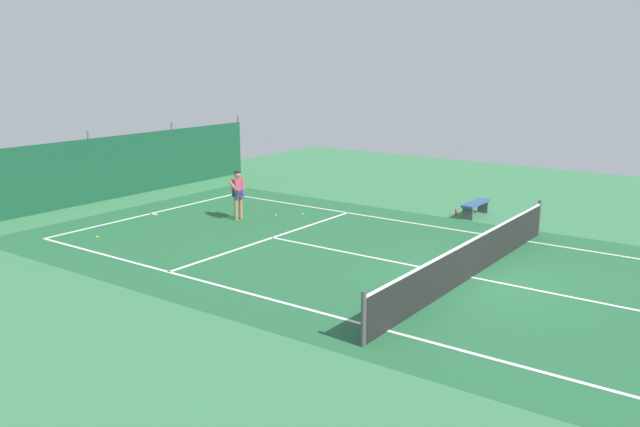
% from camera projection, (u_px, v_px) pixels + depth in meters
% --- Properties ---
extents(ground_plane, '(36.00, 36.00, 0.00)m').
position_uv_depth(ground_plane, '(471.00, 278.00, 16.62)').
color(ground_plane, '#387A4C').
extents(court_surface, '(11.02, 26.60, 0.01)m').
position_uv_depth(court_surface, '(471.00, 278.00, 16.62)').
color(court_surface, '#236038').
rests_on(court_surface, ground).
extents(tennis_net, '(10.12, 0.10, 1.10)m').
position_uv_depth(tennis_net, '(472.00, 258.00, 16.50)').
color(tennis_net, black).
rests_on(tennis_net, ground).
extents(back_fence, '(16.30, 0.98, 2.70)m').
position_uv_depth(back_fence, '(85.00, 184.00, 25.36)').
color(back_fence, '#14472D').
rests_on(back_fence, ground).
extents(tennis_player, '(0.78, 0.70, 1.64)m').
position_uv_depth(tennis_player, '(238.00, 191.00, 22.39)').
color(tennis_player, '#9E7051').
rests_on(tennis_player, ground).
extents(tennis_ball_near_player, '(0.07, 0.07, 0.07)m').
position_uv_depth(tennis_ball_near_player, '(276.00, 215.00, 23.02)').
color(tennis_ball_near_player, '#CCDB33').
rests_on(tennis_ball_near_player, ground).
extents(tennis_ball_midcourt, '(0.07, 0.07, 0.07)m').
position_uv_depth(tennis_ball_midcourt, '(97.00, 237.00, 20.26)').
color(tennis_ball_midcourt, '#CCDB33').
rests_on(tennis_ball_midcourt, ground).
extents(tennis_ball_by_sideline, '(0.07, 0.07, 0.07)m').
position_uv_depth(tennis_ball_by_sideline, '(303.00, 214.00, 23.22)').
color(tennis_ball_by_sideline, '#CCDB33').
rests_on(tennis_ball_by_sideline, ground).
extents(courtside_bench, '(1.60, 0.40, 0.49)m').
position_uv_depth(courtside_bench, '(476.00, 205.00, 22.99)').
color(courtside_bench, '#335184').
rests_on(courtside_bench, ground).
extents(water_bottle, '(0.08, 0.08, 0.24)m').
position_uv_depth(water_bottle, '(456.00, 212.00, 23.10)').
color(water_bottle, '#D84C38').
rests_on(water_bottle, ground).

